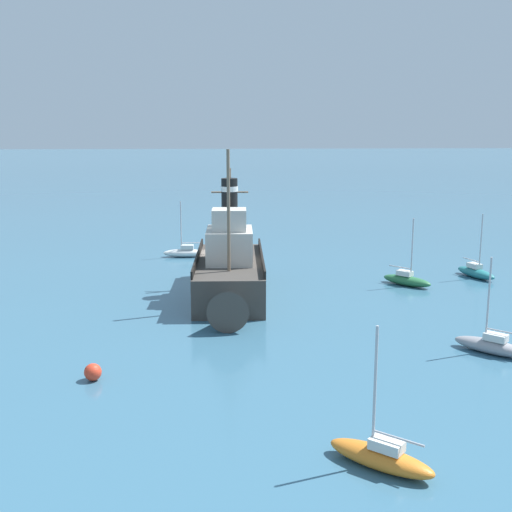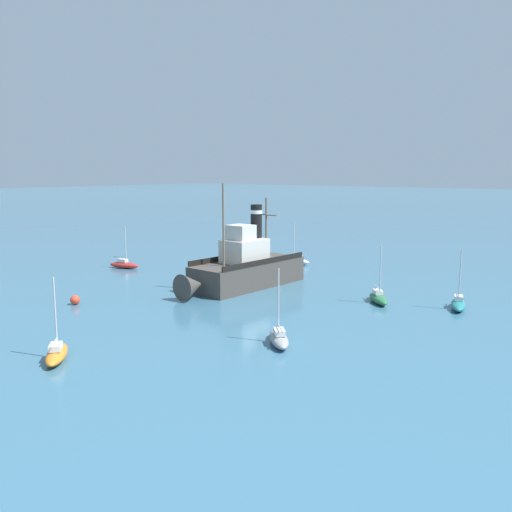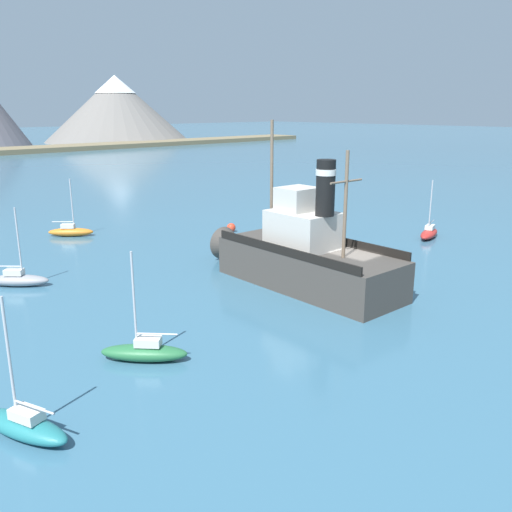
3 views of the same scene
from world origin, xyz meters
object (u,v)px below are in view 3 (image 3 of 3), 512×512
sailboat_teal (24,425)px  mooring_buoy (231,228)px  sailboat_orange (71,231)px  old_tugboat (301,256)px  sailboat_red (429,233)px  sailboat_grey (18,279)px  sailboat_green (144,351)px

sailboat_teal → mooring_buoy: size_ratio=6.25×
sailboat_teal → sailboat_orange: bearing=61.8°
old_tugboat → sailboat_red: 17.24m
sailboat_grey → sailboat_red: 31.95m
sailboat_teal → old_tugboat: bearing=13.4°
sailboat_teal → sailboat_red: bearing=8.3°
old_tugboat → sailboat_teal: size_ratio=2.97×
sailboat_green → sailboat_red: bearing=6.0°
old_tugboat → sailboat_orange: (-4.39, 22.34, -1.40)m
mooring_buoy → sailboat_grey: bearing=-173.5°
mooring_buoy → sailboat_red: bearing=-51.3°
sailboat_orange → sailboat_red: size_ratio=1.00×
sailboat_orange → mooring_buoy: 13.77m
sailboat_orange → sailboat_red: (21.56, -21.55, 0.00)m
old_tugboat → sailboat_teal: (-18.78, -4.47, -1.40)m
sailboat_orange → mooring_buoy: (10.96, -8.33, -0.03)m
sailboat_grey → mooring_buoy: (19.39, 2.21, -0.03)m
sailboat_orange → sailboat_teal: size_ratio=1.00×
old_tugboat → sailboat_green: size_ratio=2.97×
sailboat_orange → sailboat_grey: size_ratio=1.00×
sailboat_grey → sailboat_red: (30.00, -11.01, 0.00)m
old_tugboat → sailboat_green: old_tugboat is taller
sailboat_red → sailboat_green: bearing=-174.0°
sailboat_red → old_tugboat: bearing=-177.4°
old_tugboat → sailboat_teal: old_tugboat is taller
sailboat_red → sailboat_grey: bearing=159.9°
old_tugboat → sailboat_red: bearing=2.6°
sailboat_green → old_tugboat: bearing=10.5°
sailboat_orange → sailboat_green: size_ratio=1.00×
sailboat_red → sailboat_orange: bearing=135.0°
sailboat_grey → sailboat_red: size_ratio=1.00×
mooring_buoy → old_tugboat: bearing=-115.1°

